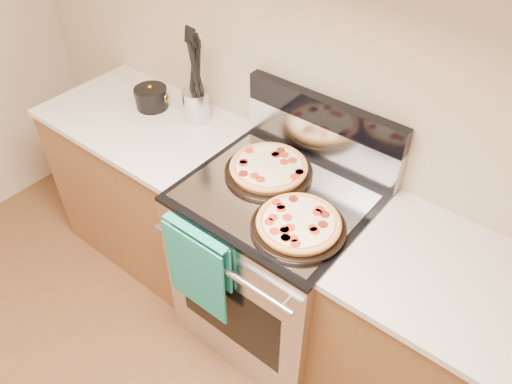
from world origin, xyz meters
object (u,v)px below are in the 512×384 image
Objects in this scene: range_body at (275,266)px; saucepan at (152,99)px; pepperoni_pizza_front at (299,224)px; utensil_crock at (196,106)px; pepperoni_pizza_back at (269,169)px.

range_body is 1.05m from saucepan.
range_body is at bearing 146.72° from pepperoni_pizza_front.
range_body is at bearing -16.78° from utensil_crock.
saucepan is at bearing 166.70° from pepperoni_pizza_front.
range_body is 0.87m from utensil_crock.
range_body is 0.55m from pepperoni_pizza_front.
utensil_crock is 0.27m from saucepan.
utensil_crock reaches higher than pepperoni_pizza_front.
saucepan is (-0.91, 0.14, 0.51)m from range_body.
utensil_crock reaches higher than pepperoni_pizza_back.
saucepan is at bearing 175.28° from pepperoni_pizza_back.
utensil_crock is (-0.65, 0.20, 0.54)m from range_body.
range_body is 2.49× the size of pepperoni_pizza_front.
pepperoni_pizza_front is at bearing -33.28° from range_body.
pepperoni_pizza_back is at bearing 146.09° from range_body.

